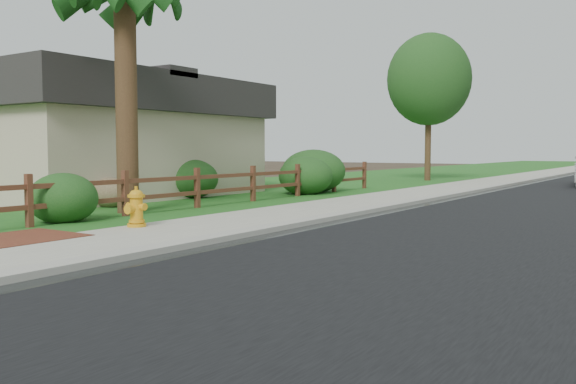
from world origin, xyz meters
The scene contains 16 objects.
ground centered at (0.00, 0.00, 0.00)m, with size 120.00×120.00×0.00m, color #32271B.
curb centered at (0.40, 35.00, 0.06)m, with size 0.40×90.00×0.12m, color #99958B.
wet_gutter centered at (0.75, 35.00, 0.02)m, with size 0.50×90.00×0.00m, color black.
sidewalk centered at (-0.90, 35.00, 0.05)m, with size 2.20×90.00×0.10m, color gray.
grass_strip centered at (-2.80, 35.00, 0.03)m, with size 1.60×90.00×0.06m, color #17521C.
lawn_near centered at (-8.00, 35.00, 0.02)m, with size 9.00×90.00×0.04m, color #17521C.
brick_patch centered at (-2.20, -1.00, 0.06)m, with size 1.60×2.40×0.11m, color maroon.
ranch_fence centered at (-3.60, 6.40, 0.62)m, with size 0.12×16.92×1.10m.
house centered at (-11.00, 7.00, 2.08)m, with size 10.60×9.60×4.05m.
fire_hydrant centered at (-1.70, 1.40, 0.46)m, with size 0.50×0.40×0.77m.
boulder centered at (-5.86, 4.27, 0.41)m, with size 1.23×0.93×0.82m, color brown.
shrub_a centered at (-3.90, 1.38, 0.54)m, with size 1.44×1.44×1.08m, color #1A4819.
shrub_b centered at (-6.23, 7.75, 0.64)m, with size 1.82×1.82×1.27m, color #1A4819.
shrub_c centered at (-3.90, 10.96, 0.67)m, with size 1.84×1.84×1.33m, color #1A4819.
shrub_d centered at (-4.35, 12.21, 0.79)m, with size 2.31×2.31×1.57m, color #1A4819.
tree_near_left centered at (-3.90, 22.31, 4.98)m, with size 4.09×4.09×7.24m.
Camera 1 is at (7.12, -6.58, 1.57)m, focal length 38.00 mm.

